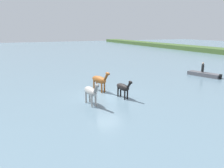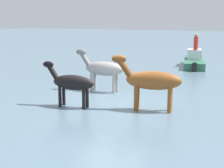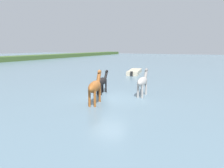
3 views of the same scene
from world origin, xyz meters
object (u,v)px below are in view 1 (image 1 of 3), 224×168
object	(u,v)px
boat_launch_far	(204,75)
person_helmsman_aft	(203,67)
horse_dark_mare	(123,87)
horse_chestnut_trailing	(91,92)
horse_pinto_flank	(100,80)

from	to	relation	value
boat_launch_far	person_helmsman_aft	size ratio (longest dim) A/B	3.59
horse_dark_mare	person_helmsman_aft	size ratio (longest dim) A/B	1.87
horse_chestnut_trailing	boat_launch_far	xyz separation A→B (m)	(-4.46, 16.71, -0.91)
horse_dark_mare	horse_pinto_flank	distance (m)	3.03
horse_pinto_flank	horse_chestnut_trailing	distance (m)	3.95
boat_launch_far	horse_pinto_flank	bearing A→B (deg)	78.91
horse_dark_mare	boat_launch_far	distance (m)	14.20
horse_dark_mare	boat_launch_far	world-z (taller)	horse_dark_mare
horse_dark_mare	horse_pinto_flank	bearing A→B (deg)	-166.82
horse_dark_mare	boat_launch_far	bearing A→B (deg)	99.57
horse_pinto_flank	boat_launch_far	distance (m)	14.71
horse_pinto_flank	horse_chestnut_trailing	xyz separation A→B (m)	(3.37, -2.07, -0.05)
horse_chestnut_trailing	boat_launch_far	bearing A→B (deg)	101.48
horse_dark_mare	horse_chestnut_trailing	distance (m)	3.14
horse_chestnut_trailing	person_helmsman_aft	size ratio (longest dim) A/B	2.11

